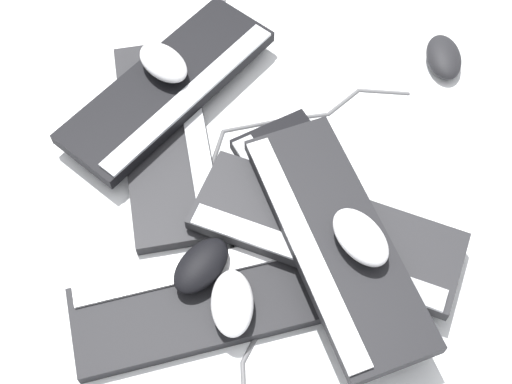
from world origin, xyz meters
TOP-DOWN VIEW (x-y plane):
  - ground_plane at (0.00, 0.00)m, footprint 3.20×3.20m
  - keyboard_0 at (0.18, -0.00)m, footprint 0.46×0.28m
  - keyboard_1 at (-0.14, 0.07)m, footprint 0.26×0.46m
  - keyboard_2 at (-0.11, -0.16)m, footprint 0.44×0.16m
  - keyboard_3 at (-0.14, -0.14)m, footprint 0.44×0.40m
  - keyboard_4 at (0.26, -0.05)m, footprint 0.30×0.46m
  - keyboard_5 at (-0.17, -0.14)m, footprint 0.46×0.21m
  - mouse_0 at (-0.10, 0.06)m, footprint 0.10×0.13m
  - mouse_1 at (-0.20, -0.16)m, footprint 0.11×0.07m
  - mouse_2 at (-0.18, 0.05)m, footprint 0.13×0.11m
  - mouse_3 at (0.29, -0.05)m, footprint 0.12×0.09m
  - mouse_4 at (0.08, -0.55)m, footprint 0.13×0.11m
  - cable_0 at (-0.00, -0.12)m, footprint 0.45×0.56m

SIDE VIEW (x-z plane):
  - ground_plane at x=0.00m, z-range 0.00..0.00m
  - cable_0 at x=0.00m, z-range 0.00..0.01m
  - keyboard_0 at x=0.18m, z-range 0.00..0.03m
  - keyboard_1 at x=-0.14m, z-range 0.00..0.03m
  - keyboard_2 at x=-0.11m, z-range 0.00..0.03m
  - mouse_4 at x=0.08m, z-range 0.00..0.04m
  - keyboard_3 at x=-0.14m, z-range 0.03..0.06m
  - keyboard_4 at x=0.26m, z-range 0.03..0.06m
  - mouse_0 at x=-0.10m, z-range 0.03..0.07m
  - mouse_2 at x=-0.18m, z-range 0.03..0.07m
  - keyboard_5 at x=-0.17m, z-range 0.06..0.09m
  - mouse_3 at x=0.29m, z-range 0.06..0.10m
  - mouse_1 at x=-0.20m, z-range 0.09..0.13m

